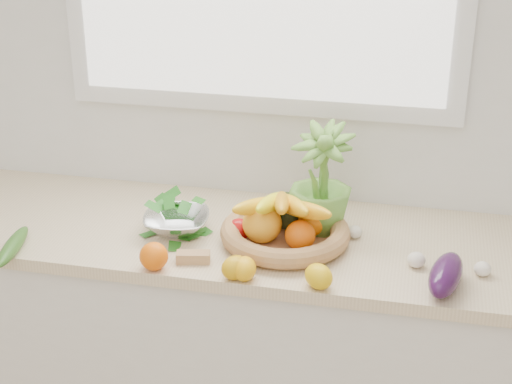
% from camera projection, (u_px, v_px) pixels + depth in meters
% --- Properties ---
extents(back_wall, '(4.50, 0.02, 2.70)m').
position_uv_depth(back_wall, '(262.00, 66.00, 2.54)').
color(back_wall, white).
rests_on(back_wall, ground).
extents(counter_cabinet, '(2.20, 0.58, 0.86)m').
position_uv_depth(counter_cabinet, '(243.00, 355.00, 2.65)').
color(counter_cabinet, silver).
rests_on(counter_cabinet, ground).
extents(countertop, '(2.24, 0.62, 0.04)m').
position_uv_depth(countertop, '(242.00, 237.00, 2.46)').
color(countertop, beige).
rests_on(countertop, counter_cabinet).
extents(orange_loose, '(0.10, 0.10, 0.08)m').
position_uv_depth(orange_loose, '(154.00, 256.00, 2.23)').
color(orange_loose, '#FA6507').
rests_on(orange_loose, countertop).
extents(lemon_a, '(0.08, 0.09, 0.07)m').
position_uv_depth(lemon_a, '(244.00, 269.00, 2.18)').
color(lemon_a, '#FDB10D').
rests_on(lemon_a, countertop).
extents(lemon_b, '(0.10, 0.11, 0.07)m').
position_uv_depth(lemon_b, '(235.00, 268.00, 2.18)').
color(lemon_b, '#DA9C0B').
rests_on(lemon_b, countertop).
extents(lemon_c, '(0.11, 0.11, 0.07)m').
position_uv_depth(lemon_c, '(319.00, 276.00, 2.14)').
color(lemon_c, yellow).
rests_on(lemon_c, countertop).
extents(apple, '(0.09, 0.09, 0.07)m').
position_uv_depth(apple, '(239.00, 230.00, 2.39)').
color(apple, '#B30F0E').
rests_on(apple, countertop).
extents(ginger, '(0.10, 0.06, 0.03)m').
position_uv_depth(ginger, '(193.00, 257.00, 2.27)').
color(ginger, tan).
rests_on(ginger, countertop).
extents(garlic_a, '(0.06, 0.06, 0.04)m').
position_uv_depth(garlic_a, '(483.00, 269.00, 2.20)').
color(garlic_a, white).
rests_on(garlic_a, countertop).
extents(garlic_b, '(0.06, 0.06, 0.04)m').
position_uv_depth(garlic_b, '(355.00, 232.00, 2.41)').
color(garlic_b, white).
rests_on(garlic_b, countertop).
extents(garlic_c, '(0.06, 0.06, 0.04)m').
position_uv_depth(garlic_c, '(416.00, 260.00, 2.25)').
color(garlic_c, white).
rests_on(garlic_c, countertop).
extents(eggplant, '(0.13, 0.23, 0.09)m').
position_uv_depth(eggplant, '(446.00, 275.00, 2.13)').
color(eggplant, '#300F39').
rests_on(eggplant, countertop).
extents(cucumber, '(0.08, 0.25, 0.05)m').
position_uv_depth(cucumber, '(13.00, 246.00, 2.32)').
color(cucumber, '#265719').
rests_on(cucumber, countertop).
extents(radish, '(0.03, 0.03, 0.03)m').
position_uv_depth(radish, '(159.00, 251.00, 2.31)').
color(radish, red).
rests_on(radish, countertop).
extents(potted_herb, '(0.25, 0.25, 0.35)m').
position_uv_depth(potted_herb, '(321.00, 179.00, 2.38)').
color(potted_herb, '#629C38').
rests_on(potted_herb, countertop).
extents(fruit_basket, '(0.46, 0.46, 0.19)m').
position_uv_depth(fruit_basket, '(284.00, 226.00, 2.37)').
color(fruit_basket, tan).
rests_on(fruit_basket, countertop).
extents(colander_with_spinach, '(0.23, 0.23, 0.11)m').
position_uv_depth(colander_with_spinach, '(176.00, 217.00, 2.42)').
color(colander_with_spinach, silver).
rests_on(colander_with_spinach, countertop).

